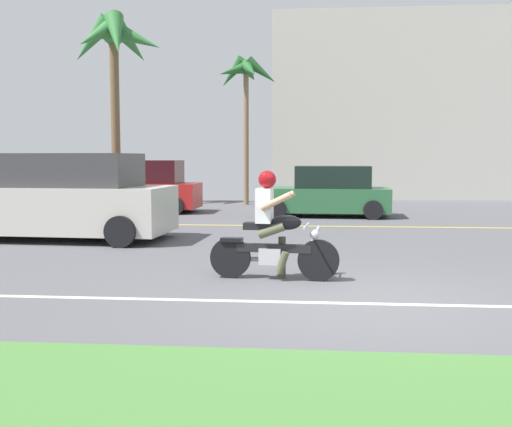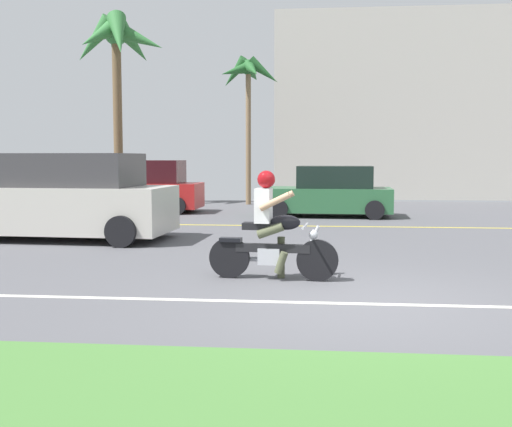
% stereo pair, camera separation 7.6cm
% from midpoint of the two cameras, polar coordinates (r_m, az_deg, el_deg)
% --- Properties ---
extents(ground, '(56.00, 30.00, 0.04)m').
position_cam_midpoint_polar(ground, '(10.83, 8.29, -4.50)').
color(ground, '#545459').
extents(lane_line_near, '(50.40, 0.12, 0.01)m').
position_cam_midpoint_polar(lane_line_near, '(7.77, 9.51, -8.17)').
color(lane_line_near, silver).
rests_on(lane_line_near, ground).
extents(lane_line_far, '(50.40, 0.12, 0.01)m').
position_cam_midpoint_polar(lane_line_far, '(16.28, 7.27, -1.17)').
color(lane_line_far, yellow).
rests_on(lane_line_far, ground).
extents(motorcyclist, '(1.91, 0.63, 1.60)m').
position_cam_midpoint_polar(motorcyclist, '(9.08, 1.32, -1.86)').
color(motorcyclist, black).
rests_on(motorcyclist, ground).
extents(suv_nearby, '(4.82, 2.43, 1.88)m').
position_cam_midpoint_polar(suv_nearby, '(14.16, -17.47, 1.40)').
color(suv_nearby, beige).
rests_on(suv_nearby, ground).
extents(parked_car_0, '(3.98, 1.85, 1.70)m').
position_cam_midpoint_polar(parked_car_0, '(20.68, -10.66, 2.30)').
color(parked_car_0, '#AD1E1E').
rests_on(parked_car_0, ground).
extents(parked_car_1, '(3.94, 2.07, 1.54)m').
position_cam_midpoint_polar(parked_car_1, '(18.99, 6.49, 1.90)').
color(parked_car_1, '#2D663D').
rests_on(parked_car_1, ground).
extents(palm_tree_0, '(3.83, 3.80, 7.18)m').
position_cam_midpoint_polar(palm_tree_0, '(24.64, -13.00, 14.71)').
color(palm_tree_0, brown).
rests_on(palm_tree_0, ground).
extents(palm_tree_1, '(2.46, 2.58, 5.63)m').
position_cam_midpoint_polar(palm_tree_1, '(23.85, -1.04, 12.26)').
color(palm_tree_1, '#846B4C').
rests_on(palm_tree_1, ground).
extents(building_far, '(20.28, 4.00, 8.02)m').
position_cam_midpoint_polar(building_far, '(29.93, 21.67, 9.06)').
color(building_far, '#BCB7AD').
rests_on(building_far, ground).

